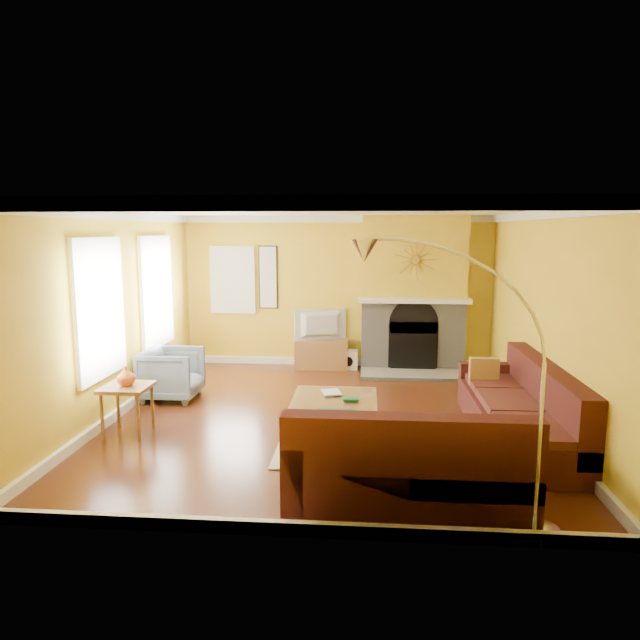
# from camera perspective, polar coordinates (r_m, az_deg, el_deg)

# --- Properties ---
(floor) EXTENTS (5.50, 6.00, 0.02)m
(floor) POSITION_cam_1_polar(r_m,az_deg,el_deg) (7.64, 0.48, -9.75)
(floor) COLOR #602B14
(floor) RESTS_ON ground
(ceiling) EXTENTS (5.50, 6.00, 0.02)m
(ceiling) POSITION_cam_1_polar(r_m,az_deg,el_deg) (7.25, 0.51, 11.08)
(ceiling) COLOR white
(ceiling) RESTS_ON ground
(wall_back) EXTENTS (5.50, 0.02, 2.70)m
(wall_back) POSITION_cam_1_polar(r_m,az_deg,el_deg) (10.30, 1.72, 2.87)
(wall_back) COLOR gold
(wall_back) RESTS_ON ground
(wall_front) EXTENTS (5.50, 0.02, 2.70)m
(wall_front) POSITION_cam_1_polar(r_m,az_deg,el_deg) (4.38, -2.42, -5.48)
(wall_front) COLOR gold
(wall_front) RESTS_ON ground
(wall_left) EXTENTS (0.02, 6.00, 2.70)m
(wall_left) POSITION_cam_1_polar(r_m,az_deg,el_deg) (8.01, -19.61, 0.60)
(wall_left) COLOR gold
(wall_left) RESTS_ON ground
(wall_right) EXTENTS (0.02, 6.00, 2.70)m
(wall_right) POSITION_cam_1_polar(r_m,az_deg,el_deg) (7.64, 21.62, 0.10)
(wall_right) COLOR gold
(wall_right) RESTS_ON ground
(baseboard) EXTENTS (5.50, 6.00, 0.12)m
(baseboard) POSITION_cam_1_polar(r_m,az_deg,el_deg) (7.62, 0.48, -9.25)
(baseboard) COLOR white
(baseboard) RESTS_ON floor
(crown_molding) EXTENTS (5.50, 6.00, 0.12)m
(crown_molding) POSITION_cam_1_polar(r_m,az_deg,el_deg) (7.24, 0.50, 10.53)
(crown_molding) COLOR white
(crown_molding) RESTS_ON ceiling
(window_left_near) EXTENTS (0.06, 1.22, 1.72)m
(window_left_near) POSITION_cam_1_polar(r_m,az_deg,el_deg) (9.17, -16.11, 2.71)
(window_left_near) COLOR white
(window_left_near) RESTS_ON wall_left
(window_left_far) EXTENTS (0.06, 1.22, 1.72)m
(window_left_far) POSITION_cam_1_polar(r_m,az_deg,el_deg) (7.44, -21.27, 1.07)
(window_left_far) COLOR white
(window_left_far) RESTS_ON wall_left
(window_back) EXTENTS (0.82, 0.06, 1.22)m
(window_back) POSITION_cam_1_polar(r_m,az_deg,el_deg) (10.50, -8.72, 3.99)
(window_back) COLOR white
(window_back) RESTS_ON wall_back
(wall_art) EXTENTS (0.34, 0.04, 1.14)m
(wall_art) POSITION_cam_1_polar(r_m,az_deg,el_deg) (10.38, -5.21, 4.27)
(wall_art) COLOR white
(wall_art) RESTS_ON wall_back
(fireplace) EXTENTS (1.80, 0.40, 2.70)m
(fireplace) POSITION_cam_1_polar(r_m,az_deg,el_deg) (10.11, 9.33, 2.65)
(fireplace) COLOR gray
(fireplace) RESTS_ON floor
(mantel) EXTENTS (1.92, 0.22, 0.08)m
(mantel) POSITION_cam_1_polar(r_m,az_deg,el_deg) (9.89, 9.42, 1.92)
(mantel) COLOR white
(mantel) RESTS_ON fireplace
(hearth) EXTENTS (1.80, 0.70, 0.06)m
(hearth) POSITION_cam_1_polar(r_m,az_deg,el_deg) (9.81, 9.39, -5.40)
(hearth) COLOR gray
(hearth) RESTS_ON floor
(sunburst) EXTENTS (0.70, 0.04, 0.70)m
(sunburst) POSITION_cam_1_polar(r_m,az_deg,el_deg) (9.84, 9.52, 5.97)
(sunburst) COLOR olive
(sunburst) RESTS_ON fireplace
(rug) EXTENTS (2.40, 1.80, 0.02)m
(rug) POSITION_cam_1_polar(r_m,az_deg,el_deg) (6.84, 6.29, -11.93)
(rug) COLOR beige
(rug) RESTS_ON floor
(sectional_sofa) EXTENTS (2.93, 3.50, 0.90)m
(sectional_sofa) POSITION_cam_1_polar(r_m,az_deg,el_deg) (6.62, 11.13, -8.72)
(sectional_sofa) COLOR #471916
(sectional_sofa) RESTS_ON floor
(coffee_table) EXTENTS (1.04, 1.04, 0.41)m
(coffee_table) POSITION_cam_1_polar(r_m,az_deg,el_deg) (7.16, 1.47, -9.26)
(coffee_table) COLOR white
(coffee_table) RESTS_ON floor
(media_console) EXTENTS (0.94, 0.42, 0.51)m
(media_console) POSITION_cam_1_polar(r_m,az_deg,el_deg) (10.19, 0.17, -3.42)
(media_console) COLOR olive
(media_console) RESTS_ON floor
(tv) EXTENTS (0.93, 0.44, 0.54)m
(tv) POSITION_cam_1_polar(r_m,az_deg,el_deg) (10.09, 0.18, -0.49)
(tv) COLOR black
(tv) RESTS_ON media_console
(subwoofer) EXTENTS (0.32, 0.32, 0.32)m
(subwoofer) POSITION_cam_1_polar(r_m,az_deg,el_deg) (10.21, 2.85, -3.96)
(subwoofer) COLOR white
(subwoofer) RESTS_ON floor
(armchair) EXTENTS (0.82, 0.79, 0.74)m
(armchair) POSITION_cam_1_polar(r_m,az_deg,el_deg) (8.61, -14.61, -5.25)
(armchair) COLOR slate
(armchair) RESTS_ON floor
(side_table) EXTENTS (0.55, 0.55, 0.60)m
(side_table) POSITION_cam_1_polar(r_m,az_deg,el_deg) (7.32, -18.66, -8.51)
(side_table) COLOR olive
(side_table) RESTS_ON floor
(vase) EXTENTS (0.22, 0.22, 0.23)m
(vase) POSITION_cam_1_polar(r_m,az_deg,el_deg) (7.21, -18.83, -5.33)
(vase) COLOR #D8591E
(vase) RESTS_ON side_table
(book) EXTENTS (0.29, 0.34, 0.03)m
(book) POSITION_cam_1_polar(r_m,az_deg,el_deg) (7.20, 0.28, -7.32)
(book) COLOR white
(book) RESTS_ON coffee_table
(arc_lamp) EXTENTS (1.49, 0.36, 2.37)m
(arc_lamp) POSITION_cam_1_polar(r_m,az_deg,el_deg) (4.65, 13.69, -6.97)
(arc_lamp) COLOR silver
(arc_lamp) RESTS_ON floor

